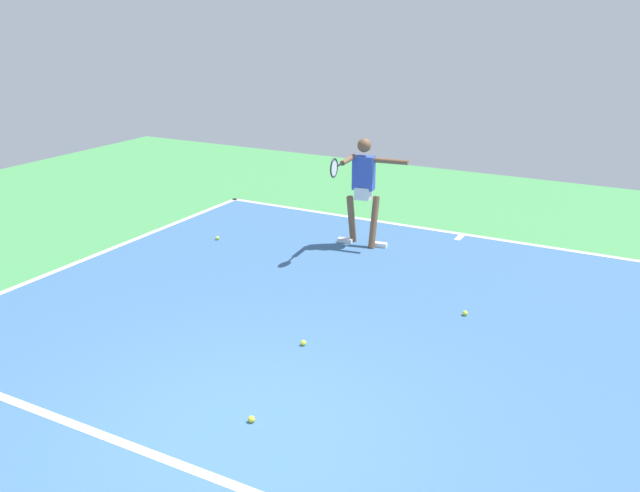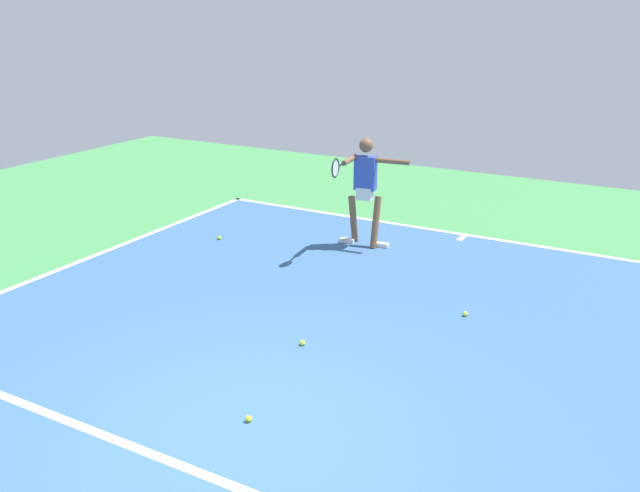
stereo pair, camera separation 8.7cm
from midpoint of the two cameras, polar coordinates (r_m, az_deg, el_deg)
The scene contains 10 objects.
ground_plane at distance 6.55m, azimuth -6.20°, elevation -15.24°, with size 22.80×22.80×0.00m, color #428E4C.
court_surface at distance 6.55m, azimuth -6.21°, elevation -15.23°, with size 9.69×13.43×0.00m, color #38608E.
court_line_baseline_near at distance 12.06m, azimuth 12.21°, elevation 0.93°, with size 9.69×0.10×0.01m, color white.
court_line_service at distance 6.14m, azimuth -9.80°, elevation -18.06°, with size 7.27×0.10×0.01m, color white.
court_line_centre_mark at distance 11.88m, azimuth 11.92°, elevation 0.67°, with size 0.10×0.30×0.01m, color white.
tennis_player at distance 11.00m, azimuth 3.99°, elevation 5.09°, with size 1.14×1.25×1.78m.
tennis_ball_centre_court at distance 7.99m, azimuth -1.15°, elevation -8.07°, with size 0.07×0.07×0.07m, color #CCE033.
tennis_ball_by_baseline at distance 11.65m, azimuth -8.17°, elevation 0.69°, with size 0.07×0.07×0.07m, color #C6E53D.
tennis_ball_near_service_line at distance 8.91m, azimuth 12.29°, elevation -5.54°, with size 0.07×0.07×0.07m, color #CCE033.
tennis_ball_by_sideline at distance 6.68m, azimuth -5.58°, elevation -14.14°, with size 0.07×0.07×0.07m, color yellow.
Camera 2 is at (-3.24, 4.34, 3.69)m, focal length 38.41 mm.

